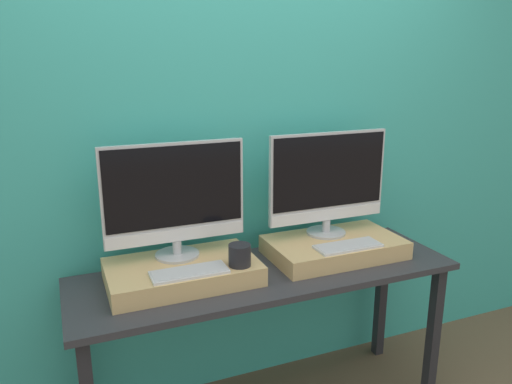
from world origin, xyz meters
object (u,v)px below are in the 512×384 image
at_px(keyboard_left, 189,272).
at_px(keyboard_right, 348,246).
at_px(monitor_right, 328,181).
at_px(monitor_left, 175,197).
at_px(mug, 240,255).

height_order(keyboard_left, keyboard_right, same).
bearing_deg(keyboard_right, monitor_right, 90.00).
xyz_separation_m(monitor_left, keyboard_right, (0.76, -0.20, -0.26)).
distance_m(monitor_left, keyboard_right, 0.83).
height_order(monitor_left, keyboard_right, monitor_left).
bearing_deg(keyboard_left, monitor_left, 90.00).
height_order(mug, keyboard_right, mug).
bearing_deg(mug, keyboard_right, -0.00).
height_order(monitor_left, mug, monitor_left).
distance_m(monitor_left, mug, 0.37).
relative_size(monitor_left, keyboard_left, 1.97).
bearing_deg(keyboard_left, monitor_right, 14.91).
xyz_separation_m(mug, keyboard_right, (0.54, -0.00, -0.04)).
bearing_deg(monitor_left, keyboard_left, -90.00).
xyz_separation_m(monitor_left, monitor_right, (0.76, 0.00, 0.00)).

